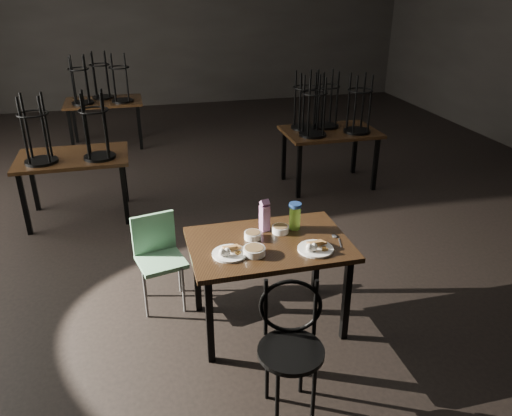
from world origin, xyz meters
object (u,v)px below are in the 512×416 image
object	(u,v)px
juice_carton	(265,216)
school_chair	(158,253)
bentwood_chair	(291,337)
main_table	(269,251)
water_bottle	(295,216)

from	to	relation	value
juice_carton	school_chair	distance (m)	0.97
bentwood_chair	school_chair	bearing A→B (deg)	133.14
bentwood_chair	main_table	bearing A→B (deg)	99.06
water_bottle	bentwood_chair	bearing A→B (deg)	-109.06
water_bottle	school_chair	bearing A→B (deg)	161.07
juice_carton	bentwood_chair	world-z (taller)	juice_carton
main_table	water_bottle	size ratio (longest dim) A/B	5.56
juice_carton	bentwood_chair	distance (m)	1.08
bentwood_chair	school_chair	size ratio (longest dim) A/B	1.12
school_chair	water_bottle	bearing A→B (deg)	-31.76
juice_carton	water_bottle	bearing A→B (deg)	-7.37
water_bottle	school_chair	size ratio (longest dim) A/B	0.28
bentwood_chair	water_bottle	bearing A→B (deg)	85.93
bentwood_chair	school_chair	distance (m)	1.53
bentwood_chair	school_chair	xyz separation A→B (m)	(-0.72, 1.35, -0.05)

